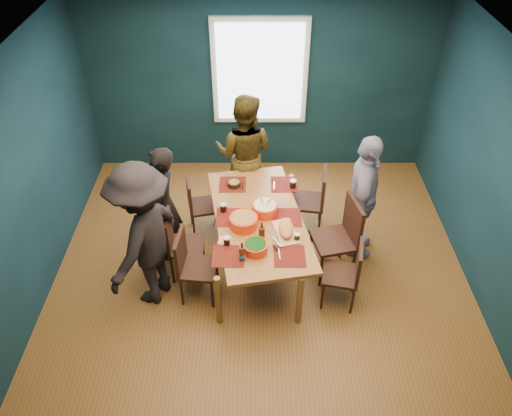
{
  "coord_description": "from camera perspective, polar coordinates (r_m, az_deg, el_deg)",
  "views": [
    {
      "loc": [
        -0.06,
        -4.17,
        4.49
      ],
      "look_at": [
        -0.06,
        0.24,
        0.9
      ],
      "focal_mm": 35.0,
      "sensor_mm": 36.0,
      "label": 1
    }
  ],
  "objects": [
    {
      "name": "person_back",
      "position": [
        6.72,
        -1.33,
        6.29
      ],
      "size": [
        0.94,
        0.81,
        1.69
      ],
      "primitive_type": "imported",
      "rotation": [
        0.0,
        0.0,
        2.92
      ],
      "color": "black",
      "rests_on": "floor"
    },
    {
      "name": "chair_right_near",
      "position": [
        5.61,
        10.55,
        -7.03
      ],
      "size": [
        0.46,
        0.46,
        0.86
      ],
      "rotation": [
        0.0,
        0.0,
        -0.2
      ],
      "color": "#321910",
      "rests_on": "floor"
    },
    {
      "name": "dining_table",
      "position": [
        5.83,
        0.3,
        -1.61
      ],
      "size": [
        1.31,
        2.12,
        0.75
      ],
      "rotation": [
        0.0,
        0.0,
        0.17
      ],
      "color": "olive",
      "rests_on": "floor"
    },
    {
      "name": "bowl_salad",
      "position": [
        5.63,
        -1.42,
        -1.53
      ],
      "size": [
        0.32,
        0.32,
        0.13
      ],
      "color": "red",
      "rests_on": "dining_table"
    },
    {
      "name": "bowl_herbs",
      "position": [
        5.33,
        -0.08,
        -4.48
      ],
      "size": [
        0.27,
        0.27,
        0.12
      ],
      "color": "red",
      "rests_on": "dining_table"
    },
    {
      "name": "napkin_c",
      "position": [
        5.3,
        4.54,
        -5.86
      ],
      "size": [
        0.21,
        0.21,
        0.0
      ],
      "primitive_type": "cube",
      "rotation": [
        0.0,
        0.0,
        0.55
      ],
      "color": "#EA7662",
      "rests_on": "dining_table"
    },
    {
      "name": "person_far_left",
      "position": [
        6.04,
        -10.51,
        0.35
      ],
      "size": [
        0.4,
        0.58,
        1.54
      ],
      "primitive_type": "imported",
      "rotation": [
        0.0,
        0.0,
        4.66
      ],
      "color": "black",
      "rests_on": "floor"
    },
    {
      "name": "cola_glass_c",
      "position": [
        6.22,
        4.25,
        2.79
      ],
      "size": [
        0.08,
        0.08,
        0.11
      ],
      "color": "black",
      "rests_on": "dining_table"
    },
    {
      "name": "napkin_a",
      "position": [
        5.88,
        3.9,
        -0.43
      ],
      "size": [
        0.17,
        0.17,
        0.0
      ],
      "primitive_type": "cube",
      "rotation": [
        0.0,
        0.0,
        -0.24
      ],
      "color": "#EA7662",
      "rests_on": "dining_table"
    },
    {
      "name": "chair_right_mid",
      "position": [
        5.89,
        9.86,
        -2.79
      ],
      "size": [
        0.56,
        0.56,
        1.04
      ],
      "rotation": [
        0.0,
        0.0,
        0.22
      ],
      "color": "#321910",
      "rests_on": "floor"
    },
    {
      "name": "chair_left_near",
      "position": [
        5.62,
        -7.52,
        -6.13
      ],
      "size": [
        0.45,
        0.45,
        0.9
      ],
      "rotation": [
        0.0,
        0.0,
        -0.1
      ],
      "color": "#321910",
      "rests_on": "floor"
    },
    {
      "name": "bowl_dumpling",
      "position": [
        5.81,
        1.03,
        -0.02
      ],
      "size": [
        0.3,
        0.3,
        0.28
      ],
      "color": "red",
      "rests_on": "dining_table"
    },
    {
      "name": "person_near_left",
      "position": [
        5.45,
        -12.67,
        -3.21
      ],
      "size": [
        1.07,
        1.33,
        1.79
      ],
      "primitive_type": "imported",
      "rotation": [
        0.0,
        0.0,
        4.31
      ],
      "color": "black",
      "rests_on": "floor"
    },
    {
      "name": "chair_right_far",
      "position": [
        6.48,
        6.73,
        1.3
      ],
      "size": [
        0.47,
        0.47,
        0.92
      ],
      "rotation": [
        0.0,
        0.0,
        -0.14
      ],
      "color": "#321910",
      "rests_on": "floor"
    },
    {
      "name": "cola_glass_a",
      "position": [
        5.42,
        -3.36,
        -3.74
      ],
      "size": [
        0.07,
        0.07,
        0.1
      ],
      "color": "black",
      "rests_on": "dining_table"
    },
    {
      "name": "cutting_board",
      "position": [
        5.56,
        3.43,
        -2.44
      ],
      "size": [
        0.31,
        0.55,
        0.12
      ],
      "rotation": [
        0.0,
        0.0,
        0.24
      ],
      "color": "tan",
      "rests_on": "dining_table"
    },
    {
      "name": "cola_glass_b",
      "position": [
        5.48,
        4.72,
        -3.29
      ],
      "size": [
        0.07,
        0.07,
        0.09
      ],
      "color": "black",
      "rests_on": "dining_table"
    },
    {
      "name": "napkin_b",
      "position": [
        5.5,
        -3.61,
        -3.71
      ],
      "size": [
        0.15,
        0.15,
        0.0
      ],
      "primitive_type": "cube",
      "rotation": [
        0.0,
        0.0,
        -0.09
      ],
      "color": "#EA7662",
      "rests_on": "dining_table"
    },
    {
      "name": "room",
      "position": [
        5.42,
        0.6,
        4.02
      ],
      "size": [
        5.01,
        5.01,
        2.71
      ],
      "color": "brown",
      "rests_on": "ground"
    },
    {
      "name": "beer_bottle_a",
      "position": [
        5.22,
        -1.59,
        -5.22
      ],
      "size": [
        0.07,
        0.07,
        0.25
      ],
      "color": "#4B1C0D",
      "rests_on": "dining_table"
    },
    {
      "name": "beer_bottle_b",
      "position": [
        5.42,
        0.66,
        -2.99
      ],
      "size": [
        0.07,
        0.07,
        0.27
      ],
      "color": "#4B1C0D",
      "rests_on": "dining_table"
    },
    {
      "name": "small_bowl",
      "position": [
        6.25,
        -2.52,
        2.79
      ],
      "size": [
        0.16,
        0.16,
        0.07
      ],
      "color": "black",
      "rests_on": "dining_table"
    },
    {
      "name": "chair_left_far",
      "position": [
        6.47,
        -6.74,
        0.73
      ],
      "size": [
        0.45,
        0.45,
        0.85
      ],
      "rotation": [
        0.0,
        0.0,
        0.21
      ],
      "color": "#321910",
      "rests_on": "floor"
    },
    {
      "name": "person_right",
      "position": [
        6.06,
        12.06,
        1.08
      ],
      "size": [
        0.59,
        1.04,
        1.67
      ],
      "primitive_type": "imported",
      "rotation": [
        0.0,
        0.0,
        1.37
      ],
      "color": "white",
      "rests_on": "floor"
    },
    {
      "name": "chair_left_mid",
      "position": [
        5.9,
        -8.85,
        -3.69
      ],
      "size": [
        0.42,
        0.42,
        0.9
      ],
      "rotation": [
        0.0,
        0.0,
        0.04
      ],
      "color": "#321910",
      "rests_on": "floor"
    },
    {
      "name": "cola_glass_d",
      "position": [
        5.85,
        -3.76,
        0.08
      ],
      "size": [
        0.08,
        0.08,
        0.11
      ],
      "color": "black",
      "rests_on": "dining_table"
    }
  ]
}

